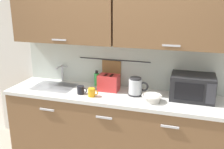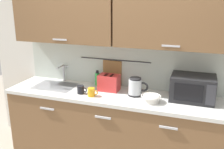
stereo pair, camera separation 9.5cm
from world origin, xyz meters
name	(u,v)px [view 2 (the right image)]	position (x,y,z in m)	size (l,w,h in m)	color
counter_unit	(112,128)	(-0.01, 0.30, 0.46)	(2.53, 0.64, 0.90)	brown
back_wall_assembly	(119,37)	(0.00, 0.53, 1.52)	(3.70, 0.41, 2.50)	silver
sink_faucet	(63,71)	(-0.77, 0.53, 1.04)	(0.09, 0.17, 0.22)	#B2B5BA
microwave	(193,88)	(0.87, 0.41, 1.04)	(0.46, 0.35, 0.27)	black
electric_kettle	(136,87)	(0.26, 0.33, 1.00)	(0.23, 0.16, 0.21)	black
dish_soap_bottle	(97,79)	(-0.27, 0.51, 0.99)	(0.06, 0.06, 0.20)	green
mug_near_sink	(91,92)	(-0.20, 0.15, 0.95)	(0.12, 0.08, 0.09)	orange
mixing_bowl	(151,98)	(0.47, 0.19, 0.94)	(0.21, 0.21, 0.08)	silver
toaster	(109,83)	(-0.08, 0.39, 1.00)	(0.26, 0.17, 0.19)	red
mug_by_kettle	(81,90)	(-0.34, 0.18, 0.95)	(0.12, 0.08, 0.09)	black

